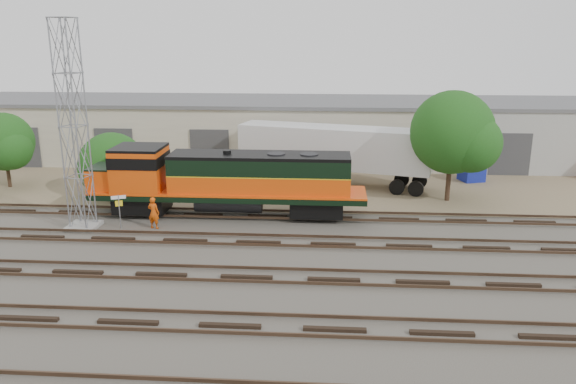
# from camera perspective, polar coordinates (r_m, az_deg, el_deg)

# --- Properties ---
(ground) EXTENTS (140.00, 140.00, 0.00)m
(ground) POSITION_cam_1_polar(r_m,az_deg,el_deg) (28.93, -3.37, -6.29)
(ground) COLOR #47423A
(ground) RESTS_ON ground
(dirt_strip) EXTENTS (80.00, 16.00, 0.02)m
(dirt_strip) POSITION_cam_1_polar(r_m,az_deg,el_deg) (43.12, -0.84, 1.18)
(dirt_strip) COLOR #726047
(dirt_strip) RESTS_ON ground
(tracks) EXTENTS (80.00, 20.40, 0.28)m
(tracks) POSITION_cam_1_polar(r_m,az_deg,el_deg) (26.17, -4.22, -8.58)
(tracks) COLOR black
(tracks) RESTS_ON ground
(warehouse) EXTENTS (58.40, 10.40, 5.30)m
(warehouse) POSITION_cam_1_polar(r_m,az_deg,el_deg) (50.36, -0.03, 6.37)
(warehouse) COLOR beige
(warehouse) RESTS_ON ground
(locomotive) EXTENTS (16.79, 2.95, 4.04)m
(locomotive) POSITION_cam_1_polar(r_m,az_deg,el_deg) (34.26, -6.61, 1.23)
(locomotive) COLOR black
(locomotive) RESTS_ON tracks
(signal_tower) EXTENTS (1.73, 1.73, 11.70)m
(signal_tower) POSITION_cam_1_polar(r_m,az_deg,el_deg) (33.45, -20.92, 5.86)
(signal_tower) COLOR gray
(signal_tower) RESTS_ON ground
(sign_post) EXTENTS (0.77, 0.35, 2.01)m
(sign_post) POSITION_cam_1_polar(r_m,az_deg,el_deg) (33.55, -16.79, -1.29)
(sign_post) COLOR gray
(sign_post) RESTS_ON ground
(worker) EXTENTS (0.77, 0.60, 1.89)m
(worker) POSITION_cam_1_polar(r_m,az_deg,el_deg) (33.18, -13.50, -2.07)
(worker) COLOR #D14B0B
(worker) RESTS_ON ground
(semi_trailer) EXTENTS (14.37, 6.37, 4.35)m
(semi_trailer) POSITION_cam_1_polar(r_m,az_deg,el_deg) (41.38, 5.15, 4.37)
(semi_trailer) COLOR silver
(semi_trailer) RESTS_ON ground
(dumpster_blue) EXTENTS (1.98, 1.92, 1.50)m
(dumpster_blue) POSITION_cam_1_polar(r_m,az_deg,el_deg) (45.09, 18.16, 2.00)
(dumpster_blue) COLOR #162297
(dumpster_blue) RESTS_ON ground
(tree_west) EXTENTS (4.40, 4.19, 5.48)m
(tree_west) POSITION_cam_1_polar(r_m,az_deg,el_deg) (45.20, -26.75, 4.41)
(tree_west) COLOR #382619
(tree_west) RESTS_ON ground
(tree_mid) EXTENTS (4.89, 4.66, 4.66)m
(tree_mid) POSITION_cam_1_polar(r_m,az_deg,el_deg) (40.46, -17.17, 2.30)
(tree_mid) COLOR #382619
(tree_mid) RESTS_ON ground
(tree_east) EXTENTS (5.75, 5.48, 7.40)m
(tree_east) POSITION_cam_1_polar(r_m,az_deg,el_deg) (38.31, 16.80, 5.56)
(tree_east) COLOR #382619
(tree_east) RESTS_ON ground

